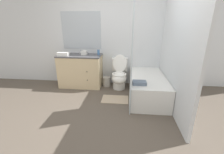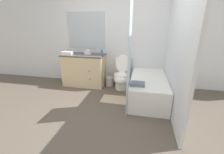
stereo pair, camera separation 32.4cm
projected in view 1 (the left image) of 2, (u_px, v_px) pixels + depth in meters
The scene contains 14 objects.
ground_plane at pixel (100, 117), 2.71m from camera, with size 14.00×14.00×0.00m, color brown.
wall_back at pixel (110, 38), 3.91m from camera, with size 8.00×0.06×2.50m.
wall_right at pixel (173, 42), 2.97m from camera, with size 0.05×2.71×2.50m.
vanity_cabinet at pixel (81, 70), 3.97m from camera, with size 1.10×0.60×0.84m.
sink_faucet at pixel (82, 52), 3.99m from camera, with size 0.14×0.12×0.12m.
toilet at pixel (119, 75), 3.85m from camera, with size 0.40×0.66×0.85m.
bathtub at pixel (147, 86), 3.42m from camera, with size 0.77×1.53×0.49m.
shower_curtain at pixel (132, 58), 2.67m from camera, with size 0.01×0.49×2.03m.
wastebasket at pixel (107, 81), 4.05m from camera, with size 0.21×0.21×0.25m.
tissue_box at pixel (84, 53), 3.84m from camera, with size 0.14×0.15×0.13m.
soap_dispenser at pixel (98, 52), 3.82m from camera, with size 0.06×0.06×0.16m.
hand_towel_folded at pixel (63, 54), 3.72m from camera, with size 0.28×0.15×0.09m.
bath_towel_folded at pixel (139, 83), 2.90m from camera, with size 0.26×0.18×0.06m.
bath_mat at pixel (115, 99), 3.33m from camera, with size 0.59×0.38×0.02m.
Camera 1 is at (0.44, -2.28, 1.60)m, focal length 24.00 mm.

